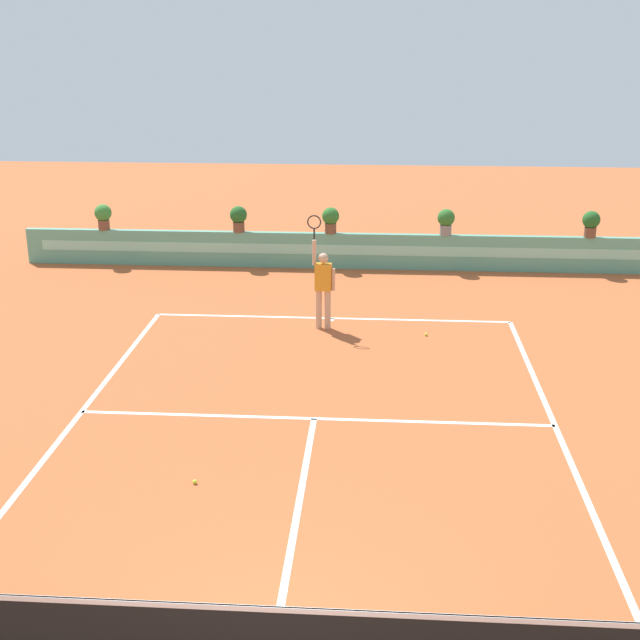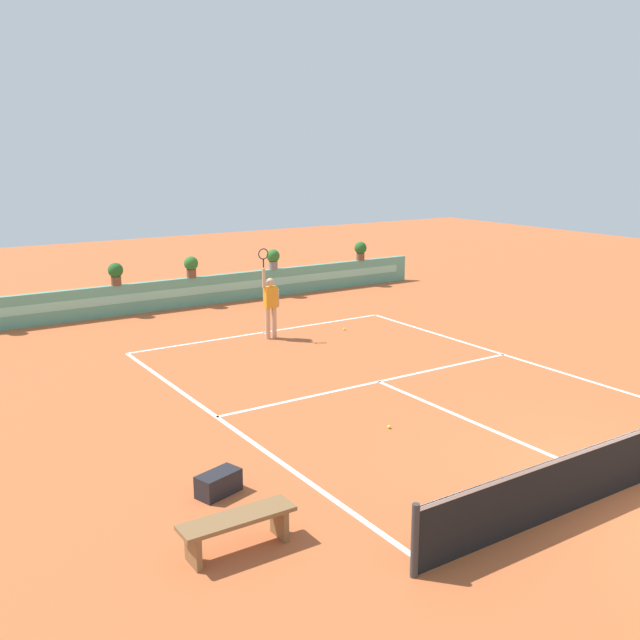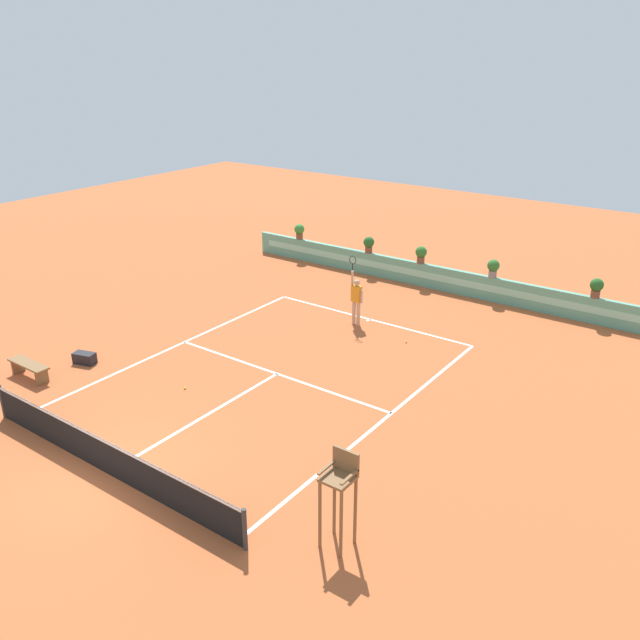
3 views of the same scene
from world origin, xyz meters
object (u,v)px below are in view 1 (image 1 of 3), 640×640
tennis_ball_mid_court (426,334)px  potted_plant_centre (331,219)px  potted_plant_right (446,220)px  potted_plant_left (238,217)px  tennis_ball_near_baseline (195,482)px  potted_plant_far_left (103,215)px  tennis_player (323,283)px  potted_plant_far_right (591,222)px

tennis_ball_mid_court → potted_plant_centre: (-2.43, 5.57, 1.38)m
tennis_ball_mid_court → potted_plant_right: 5.79m
potted_plant_left → potted_plant_right: 5.76m
tennis_ball_near_baseline → tennis_ball_mid_court: (3.73, 6.80, 0.00)m
tennis_ball_near_baseline → potted_plant_far_left: 13.46m
tennis_player → potted_plant_far_left: tennis_player is taller
potted_plant_far_right → potted_plant_right: bearing=180.0°
tennis_ball_mid_court → potted_plant_left: bearing=132.0°
tennis_player → potted_plant_far_right: size_ratio=3.57×
tennis_player → potted_plant_left: size_ratio=3.57×
potted_plant_right → tennis_player: bearing=-120.3°
tennis_ball_near_baseline → potted_plant_right: potted_plant_right is taller
tennis_ball_mid_court → potted_plant_centre: bearing=113.6°
tennis_ball_mid_court → potted_plant_centre: 6.23m
tennis_ball_near_baseline → potted_plant_far_left: bearing=112.6°
tennis_ball_near_baseline → tennis_ball_mid_court: 7.75m
tennis_player → potted_plant_centre: 5.22m
tennis_player → potted_plant_far_left: (-6.57, 5.21, 0.36)m
tennis_ball_mid_court → potted_plant_far_left: bearing=147.9°
tennis_ball_mid_court → potted_plant_far_left: potted_plant_far_left is taller
tennis_ball_near_baseline → potted_plant_far_right: size_ratio=0.09×
tennis_player → potted_plant_right: 6.05m
potted_plant_far_right → potted_plant_centre: bearing=180.0°
potted_plant_left → potted_plant_centre: bearing=0.0°
tennis_player → potted_plant_centre: (-0.13, 5.21, 0.36)m
potted_plant_far_left → tennis_ball_near_baseline: bearing=-67.4°
potted_plant_far_right → potted_plant_left: size_ratio=1.00×
tennis_ball_mid_court → potted_plant_centre: size_ratio=0.09×
potted_plant_far_left → potted_plant_left: bearing=0.0°
potted_plant_left → potted_plant_right: (5.76, 0.00, 0.00)m
tennis_ball_mid_court → potted_plant_right: potted_plant_right is taller
potted_plant_centre → potted_plant_far_right: bearing=0.0°
potted_plant_far_left → potted_plant_centre: bearing=0.0°
potted_plant_far_right → potted_plant_far_left: (-13.54, 0.00, 0.00)m
potted_plant_far_left → potted_plant_left: same height
potted_plant_left → tennis_ball_mid_court: bearing=-48.0°
tennis_player → tennis_ball_near_baseline: tennis_player is taller
tennis_ball_near_baseline → tennis_ball_mid_court: same height
tennis_player → potted_plant_far_right: (6.97, 5.21, 0.36)m
tennis_player → potted_plant_far_left: bearing=141.6°
potted_plant_centre → potted_plant_right: bearing=0.0°
potted_plant_centre → potted_plant_far_left: size_ratio=1.00×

